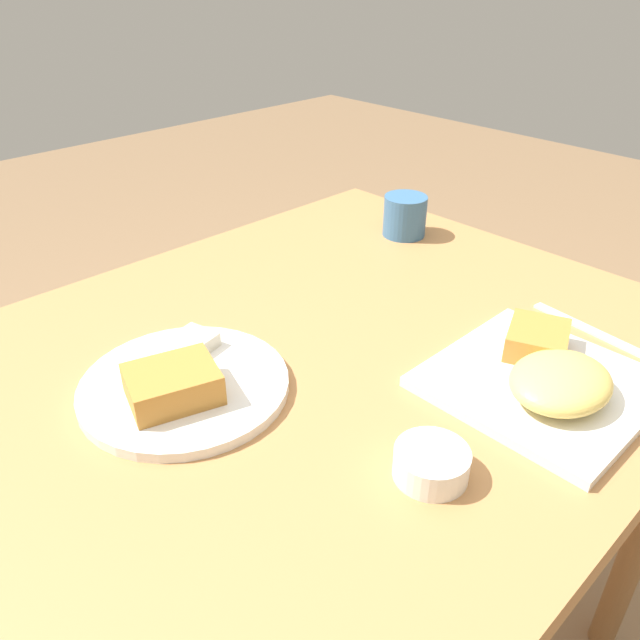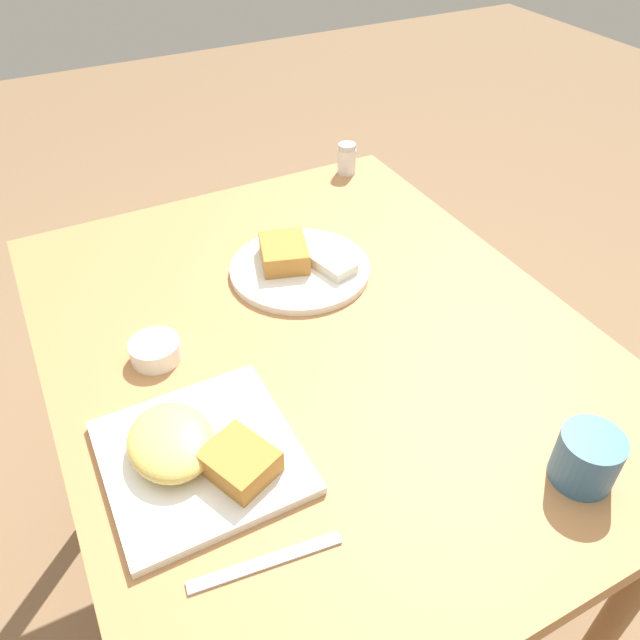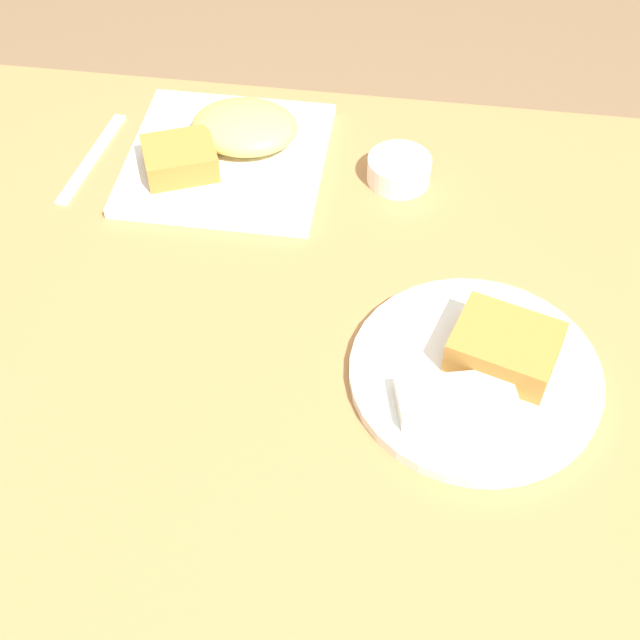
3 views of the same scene
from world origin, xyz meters
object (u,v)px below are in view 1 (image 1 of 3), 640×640
plate_square_near (547,377)px  butter_knife (590,330)px  sauce_ramekin (431,463)px  coffee_mug (405,216)px  plate_oval_far (181,382)px

plate_square_near → butter_knife: plate_square_near is taller
sauce_ramekin → coffee_mug: coffee_mug is taller
sauce_ramekin → butter_knife: (0.40, 0.02, -0.02)m
sauce_ramekin → coffee_mug: bearing=42.1°
butter_knife → plate_oval_far: bearing=67.4°
plate_oval_far → coffee_mug: (0.59, 0.13, 0.02)m
plate_oval_far → plate_square_near: bearing=-43.3°
plate_square_near → sauce_ramekin: plate_square_near is taller
plate_square_near → sauce_ramekin: bearing=177.6°
plate_square_near → plate_oval_far: plate_square_near is taller
coffee_mug → butter_knife: bearing=-100.6°
plate_square_near → plate_oval_far: size_ratio=0.96×
plate_square_near → coffee_mug: bearing=60.0°
plate_square_near → sauce_ramekin: 0.22m
plate_square_near → butter_knife: 0.18m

